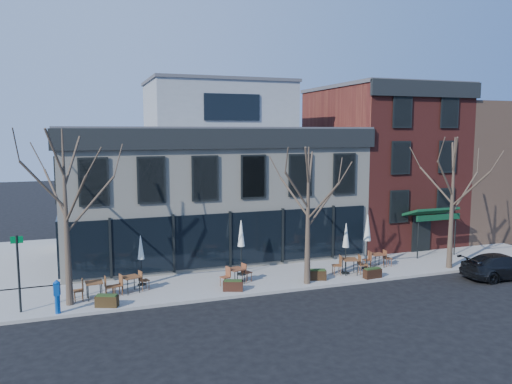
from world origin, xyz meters
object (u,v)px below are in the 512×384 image
object	(u,v)px
parked_sedan	(502,266)
call_box	(57,296)
cafe_set_0	(94,288)
umbrella_0	(141,250)

from	to	relation	value
parked_sedan	call_box	size ratio (longest dim) A/B	3.07
call_box	cafe_set_0	size ratio (longest dim) A/B	0.78
umbrella_0	parked_sedan	bearing A→B (deg)	-14.43
umbrella_0	cafe_set_0	bearing A→B (deg)	-148.76
call_box	cafe_set_0	xyz separation A→B (m)	(1.55, 1.45, -0.28)
parked_sedan	umbrella_0	xyz separation A→B (m)	(-18.68, 4.80, 1.30)
cafe_set_0	call_box	bearing A→B (deg)	-136.79
cafe_set_0	umbrella_0	bearing A→B (deg)	31.24
parked_sedan	cafe_set_0	xyz separation A→B (m)	(-21.01, 3.39, -0.01)
parked_sedan	umbrella_0	distance (m)	19.33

